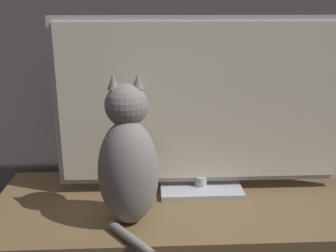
# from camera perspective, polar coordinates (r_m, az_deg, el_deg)

# --- Properties ---
(tv) EXTENTS (1.01, 0.18, 0.62)m
(tv) POSITION_cam_1_polar(r_m,az_deg,el_deg) (1.36, 5.05, 2.67)
(tv) COLOR #B7B7BC
(tv) RESTS_ON tv_stand
(cat) EXTENTS (0.19, 0.31, 0.46)m
(cat) POSITION_cam_1_polar(r_m,az_deg,el_deg) (1.20, -5.80, -5.21)
(cat) COLOR gray
(cat) RESTS_ON tv_stand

